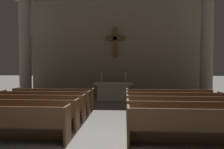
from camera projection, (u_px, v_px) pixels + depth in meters
name	position (u px, v px, depth m)	size (l,w,h in m)	color
ground_plane	(98.00, 144.00, 4.88)	(80.00, 80.00, 0.00)	#66635E
pew_left_row_2	(19.00, 114.00, 5.98)	(3.61, 0.50, 0.95)	brown
pew_left_row_3	(34.00, 108.00, 6.97)	(3.61, 0.50, 0.95)	brown
pew_left_row_4	(45.00, 103.00, 7.96)	(3.61, 0.50, 0.95)	brown
pew_left_row_5	(54.00, 99.00, 8.94)	(3.61, 0.50, 0.95)	brown
pew_right_row_1	(204.00, 127.00, 4.66)	(3.61, 0.50, 0.95)	brown
pew_right_row_2	(190.00, 117.00, 5.65)	(3.61, 0.50, 0.95)	brown
pew_right_row_3	(181.00, 110.00, 6.64)	(3.61, 0.50, 0.95)	brown
pew_right_row_4	(173.00, 104.00, 7.63)	(3.61, 0.50, 0.95)	brown
pew_right_row_5	(168.00, 100.00, 8.62)	(3.61, 0.50, 0.95)	brown
column_left_second	(25.00, 51.00, 11.60)	(1.00, 1.00, 5.89)	gray
column_right_second	(207.00, 50.00, 10.93)	(1.00, 1.00, 5.89)	gray
altar	(113.00, 91.00, 11.48)	(2.20, 0.90, 1.01)	#A8A399
candlestick_left	(101.00, 79.00, 11.50)	(0.16, 0.16, 0.60)	#B79338
candlestick_right	(126.00, 79.00, 11.41)	(0.16, 0.16, 0.60)	#B79338
apse_with_cross	(115.00, 48.00, 13.41)	(11.34, 0.49, 6.36)	gray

